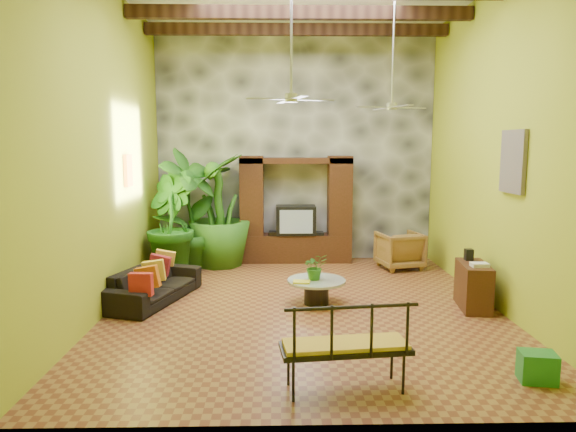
{
  "coord_description": "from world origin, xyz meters",
  "views": [
    {
      "loc": [
        -0.41,
        -7.87,
        2.54
      ],
      "look_at": [
        -0.23,
        0.2,
        1.41
      ],
      "focal_mm": 32.0,
      "sensor_mm": 36.0,
      "label": 1
    }
  ],
  "objects_px": {
    "ceiling_fan_front": "(291,83)",
    "ceiling_fan_back": "(392,95)",
    "coffee_table": "(316,288)",
    "iron_bench": "(346,342)",
    "sofa": "(154,284)",
    "tall_plant_c": "(218,210)",
    "green_bin": "(537,367)",
    "tall_plant_a": "(190,209)",
    "entertainment_center": "(296,218)",
    "tall_plant_b": "(169,223)",
    "wicker_armchair": "(400,250)",
    "side_console": "(473,286)"
  },
  "relations": [
    {
      "from": "ceiling_fan_front",
      "to": "ceiling_fan_back",
      "type": "bearing_deg",
      "value": 41.63
    },
    {
      "from": "coffee_table",
      "to": "iron_bench",
      "type": "distance_m",
      "value": 3.01
    },
    {
      "from": "sofa",
      "to": "tall_plant_c",
      "type": "xyz_separation_m",
      "value": [
        0.78,
        2.48,
        0.89
      ]
    },
    {
      "from": "sofa",
      "to": "green_bin",
      "type": "xyz_separation_m",
      "value": [
        4.81,
        -2.99,
        -0.12
      ]
    },
    {
      "from": "tall_plant_a",
      "to": "iron_bench",
      "type": "xyz_separation_m",
      "value": [
        2.48,
        -5.39,
        -0.69
      ]
    },
    {
      "from": "entertainment_center",
      "to": "tall_plant_c",
      "type": "height_order",
      "value": "tall_plant_c"
    },
    {
      "from": "tall_plant_a",
      "to": "tall_plant_b",
      "type": "bearing_deg",
      "value": -125.56
    },
    {
      "from": "green_bin",
      "to": "iron_bench",
      "type": "bearing_deg",
      "value": -174.15
    },
    {
      "from": "ceiling_fan_back",
      "to": "ceiling_fan_front",
      "type": "bearing_deg",
      "value": -138.37
    },
    {
      "from": "coffee_table",
      "to": "green_bin",
      "type": "relative_size",
      "value": 2.5
    },
    {
      "from": "wicker_armchair",
      "to": "green_bin",
      "type": "xyz_separation_m",
      "value": [
        0.28,
        -5.13,
        -0.22
      ]
    },
    {
      "from": "wicker_armchair",
      "to": "iron_bench",
      "type": "xyz_separation_m",
      "value": [
        -1.83,
        -5.35,
        0.17
      ]
    },
    {
      "from": "tall_plant_a",
      "to": "tall_plant_c",
      "type": "distance_m",
      "value": 0.63
    },
    {
      "from": "coffee_table",
      "to": "iron_bench",
      "type": "xyz_separation_m",
      "value": [
        0.07,
        -2.99,
        0.29
      ]
    },
    {
      "from": "entertainment_center",
      "to": "green_bin",
      "type": "height_order",
      "value": "entertainment_center"
    },
    {
      "from": "tall_plant_c",
      "to": "side_console",
      "type": "bearing_deg",
      "value": -34.73
    },
    {
      "from": "tall_plant_a",
      "to": "coffee_table",
      "type": "height_order",
      "value": "tall_plant_a"
    },
    {
      "from": "wicker_armchair",
      "to": "ceiling_fan_front",
      "type": "bearing_deg",
      "value": 38.52
    },
    {
      "from": "ceiling_fan_front",
      "to": "green_bin",
      "type": "xyz_separation_m",
      "value": [
        2.6,
        -2.28,
        -3.24
      ]
    },
    {
      "from": "coffee_table",
      "to": "iron_bench",
      "type": "bearing_deg",
      "value": -88.6
    },
    {
      "from": "wicker_armchair",
      "to": "tall_plant_b",
      "type": "relative_size",
      "value": 0.41
    },
    {
      "from": "entertainment_center",
      "to": "wicker_armchair",
      "type": "xyz_separation_m",
      "value": [
        2.12,
        -0.68,
        -0.58
      ]
    },
    {
      "from": "tall_plant_b",
      "to": "side_console",
      "type": "bearing_deg",
      "value": -23.09
    },
    {
      "from": "ceiling_fan_back",
      "to": "sofa",
      "type": "xyz_separation_m",
      "value": [
        -4.02,
        -0.89,
        -3.12
      ]
    },
    {
      "from": "tall_plant_a",
      "to": "green_bin",
      "type": "distance_m",
      "value": 6.99
    },
    {
      "from": "sofa",
      "to": "coffee_table",
      "type": "xyz_separation_m",
      "value": [
        2.64,
        -0.22,
        -0.03
      ]
    },
    {
      "from": "green_bin",
      "to": "tall_plant_a",
      "type": "bearing_deg",
      "value": 131.53
    },
    {
      "from": "ceiling_fan_back",
      "to": "iron_bench",
      "type": "relative_size",
      "value": 1.35
    },
    {
      "from": "green_bin",
      "to": "entertainment_center",
      "type": "bearing_deg",
      "value": 112.39
    },
    {
      "from": "sofa",
      "to": "entertainment_center",
      "type": "bearing_deg",
      "value": -22.93
    },
    {
      "from": "entertainment_center",
      "to": "iron_bench",
      "type": "distance_m",
      "value": 6.05
    },
    {
      "from": "ceiling_fan_front",
      "to": "tall_plant_c",
      "type": "distance_m",
      "value": 4.15
    },
    {
      "from": "tall_plant_a",
      "to": "side_console",
      "type": "bearing_deg",
      "value": -28.88
    },
    {
      "from": "ceiling_fan_front",
      "to": "tall_plant_b",
      "type": "bearing_deg",
      "value": 133.66
    },
    {
      "from": "coffee_table",
      "to": "sofa",
      "type": "bearing_deg",
      "value": 175.26
    },
    {
      "from": "wicker_armchair",
      "to": "tall_plant_b",
      "type": "distance_m",
      "value": 4.7
    },
    {
      "from": "ceiling_fan_back",
      "to": "tall_plant_b",
      "type": "bearing_deg",
      "value": 168.65
    },
    {
      "from": "side_console",
      "to": "green_bin",
      "type": "relative_size",
      "value": 2.39
    },
    {
      "from": "ceiling_fan_back",
      "to": "coffee_table",
      "type": "height_order",
      "value": "ceiling_fan_back"
    },
    {
      "from": "side_console",
      "to": "tall_plant_b",
      "type": "bearing_deg",
      "value": 164.47
    },
    {
      "from": "ceiling_fan_back",
      "to": "sofa",
      "type": "relative_size",
      "value": 0.96
    },
    {
      "from": "coffee_table",
      "to": "green_bin",
      "type": "height_order",
      "value": "coffee_table"
    },
    {
      "from": "tall_plant_c",
      "to": "sofa",
      "type": "bearing_deg",
      "value": -107.55
    },
    {
      "from": "ceiling_fan_back",
      "to": "coffee_table",
      "type": "xyz_separation_m",
      "value": [
        -1.38,
        -1.1,
        -3.15
      ]
    },
    {
      "from": "tall_plant_c",
      "to": "ceiling_fan_back",
      "type": "bearing_deg",
      "value": -26.23
    },
    {
      "from": "side_console",
      "to": "green_bin",
      "type": "distance_m",
      "value": 2.53
    },
    {
      "from": "sofa",
      "to": "tall_plant_b",
      "type": "distance_m",
      "value": 1.87
    },
    {
      "from": "iron_bench",
      "to": "tall_plant_b",
      "type": "bearing_deg",
      "value": 113.14
    },
    {
      "from": "green_bin",
      "to": "side_console",
      "type": "bearing_deg",
      "value": 84.23
    },
    {
      "from": "tall_plant_c",
      "to": "side_console",
      "type": "distance_m",
      "value": 5.27
    }
  ]
}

